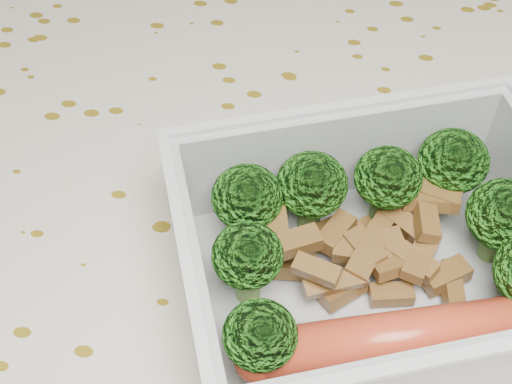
# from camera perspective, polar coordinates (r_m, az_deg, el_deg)

# --- Properties ---
(dining_table) EXTENTS (1.40, 0.90, 0.75)m
(dining_table) POSITION_cam_1_polar(r_m,az_deg,el_deg) (0.46, 0.61, -10.15)
(dining_table) COLOR brown
(dining_table) RESTS_ON ground
(tablecloth) EXTENTS (1.46, 0.96, 0.19)m
(tablecloth) POSITION_cam_1_polar(r_m,az_deg,el_deg) (0.41, 0.67, -6.74)
(tablecloth) COLOR beige
(tablecloth) RESTS_ON dining_table
(lunch_container) EXTENTS (0.22, 0.20, 0.06)m
(lunch_container) POSITION_cam_1_polar(r_m,az_deg,el_deg) (0.35, 9.54, -5.90)
(lunch_container) COLOR silver
(lunch_container) RESTS_ON tablecloth
(broccoli_florets) EXTENTS (0.17, 0.15, 0.05)m
(broccoli_florets) POSITION_cam_1_polar(r_m,az_deg,el_deg) (0.35, 10.06, -2.30)
(broccoli_florets) COLOR #608C3F
(broccoli_florets) RESTS_ON lunch_container
(meat_pile) EXTENTS (0.11, 0.07, 0.03)m
(meat_pile) POSITION_cam_1_polar(r_m,az_deg,el_deg) (0.36, 9.05, -4.44)
(meat_pile) COLOR olive
(meat_pile) RESTS_ON lunch_container
(sausage) EXTENTS (0.15, 0.07, 0.02)m
(sausage) POSITION_cam_1_polar(r_m,az_deg,el_deg) (0.33, 12.48, -11.21)
(sausage) COLOR #CA3F24
(sausage) RESTS_ON lunch_container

